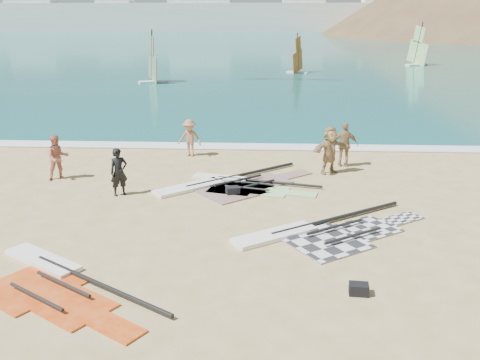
{
  "coord_description": "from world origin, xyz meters",
  "views": [
    {
      "loc": [
        0.05,
        -12.7,
        6.37
      ],
      "look_at": [
        -0.81,
        4.0,
        1.0
      ],
      "focal_mm": 40.0,
      "sensor_mm": 36.0,
      "label": 1
    }
  ],
  "objects_px": {
    "rig_green": "(241,184)",
    "rig_orange": "(226,185)",
    "rig_grey": "(320,232)",
    "gear_bag_far": "(359,289)",
    "rig_red": "(54,281)",
    "beachgoer_mid": "(190,138)",
    "person_wetsuit": "(119,172)",
    "beachgoer_right": "(330,150)",
    "beachgoer_left": "(58,158)",
    "gear_bag_near": "(233,191)",
    "beachgoer_back": "(345,145)"
  },
  "relations": [
    {
      "from": "beachgoer_left",
      "to": "rig_green",
      "type": "bearing_deg",
      "value": -34.34
    },
    {
      "from": "rig_red",
      "to": "beachgoer_left",
      "type": "bearing_deg",
      "value": 143.06
    },
    {
      "from": "rig_orange",
      "to": "beachgoer_mid",
      "type": "height_order",
      "value": "beachgoer_mid"
    },
    {
      "from": "gear_bag_near",
      "to": "beachgoer_back",
      "type": "bearing_deg",
      "value": 41.16
    },
    {
      "from": "gear_bag_near",
      "to": "rig_grey",
      "type": "bearing_deg",
      "value": -50.12
    },
    {
      "from": "beachgoer_right",
      "to": "beachgoer_mid",
      "type": "bearing_deg",
      "value": 128.19
    },
    {
      "from": "rig_green",
      "to": "beachgoer_left",
      "type": "relative_size",
      "value": 2.84
    },
    {
      "from": "rig_orange",
      "to": "beachgoer_left",
      "type": "bearing_deg",
      "value": 135.8
    },
    {
      "from": "beachgoer_back",
      "to": "gear_bag_far",
      "type": "bearing_deg",
      "value": 87.12
    },
    {
      "from": "rig_green",
      "to": "gear_bag_near",
      "type": "relative_size",
      "value": 10.66
    },
    {
      "from": "beachgoer_left",
      "to": "beachgoer_right",
      "type": "relative_size",
      "value": 0.91
    },
    {
      "from": "rig_grey",
      "to": "gear_bag_near",
      "type": "bearing_deg",
      "value": 95.46
    },
    {
      "from": "beachgoer_right",
      "to": "beachgoer_left",
      "type": "bearing_deg",
      "value": 156.72
    },
    {
      "from": "rig_orange",
      "to": "beachgoer_left",
      "type": "height_order",
      "value": "beachgoer_left"
    },
    {
      "from": "rig_green",
      "to": "beachgoer_back",
      "type": "distance_m",
      "value": 5.14
    },
    {
      "from": "rig_orange",
      "to": "gear_bag_near",
      "type": "distance_m",
      "value": 1.02
    },
    {
      "from": "rig_grey",
      "to": "rig_red",
      "type": "height_order",
      "value": "rig_grey"
    },
    {
      "from": "rig_red",
      "to": "beachgoer_mid",
      "type": "distance_m",
      "value": 12.0
    },
    {
      "from": "person_wetsuit",
      "to": "beachgoer_mid",
      "type": "distance_m",
      "value": 5.69
    },
    {
      "from": "gear_bag_far",
      "to": "beachgoer_mid",
      "type": "xyz_separation_m",
      "value": [
        -5.66,
        12.03,
        0.71
      ]
    },
    {
      "from": "rig_green",
      "to": "beachgoer_back",
      "type": "height_order",
      "value": "beachgoer_back"
    },
    {
      "from": "rig_red",
      "to": "beachgoer_left",
      "type": "xyz_separation_m",
      "value": [
        -2.95,
        8.16,
        0.83
      ]
    },
    {
      "from": "rig_grey",
      "to": "rig_orange",
      "type": "height_order",
      "value": "rig_orange"
    },
    {
      "from": "rig_grey",
      "to": "beachgoer_left",
      "type": "bearing_deg",
      "value": 119.01
    },
    {
      "from": "rig_grey",
      "to": "gear_bag_far",
      "type": "height_order",
      "value": "gear_bag_far"
    },
    {
      "from": "gear_bag_far",
      "to": "beachgoer_back",
      "type": "relative_size",
      "value": 0.24
    },
    {
      "from": "rig_green",
      "to": "rig_orange",
      "type": "bearing_deg",
      "value": -154.42
    },
    {
      "from": "beachgoer_left",
      "to": "beachgoer_back",
      "type": "relative_size",
      "value": 0.94
    },
    {
      "from": "beachgoer_right",
      "to": "rig_green",
      "type": "bearing_deg",
      "value": 176.46
    },
    {
      "from": "rig_red",
      "to": "gear_bag_far",
      "type": "bearing_deg",
      "value": 31.81
    },
    {
      "from": "rig_orange",
      "to": "beachgoer_right",
      "type": "bearing_deg",
      "value": -14.59
    },
    {
      "from": "gear_bag_far",
      "to": "beachgoer_left",
      "type": "height_order",
      "value": "beachgoer_left"
    },
    {
      "from": "gear_bag_far",
      "to": "beachgoer_left",
      "type": "bearing_deg",
      "value": 140.96
    },
    {
      "from": "rig_red",
      "to": "gear_bag_near",
      "type": "xyz_separation_m",
      "value": [
        3.93,
        6.68,
        0.1
      ]
    },
    {
      "from": "rig_red",
      "to": "gear_bag_near",
      "type": "bearing_deg",
      "value": 92.68
    },
    {
      "from": "beachgoer_left",
      "to": "rig_grey",
      "type": "bearing_deg",
      "value": -57.73
    },
    {
      "from": "rig_orange",
      "to": "gear_bag_near",
      "type": "bearing_deg",
      "value": -112.08
    },
    {
      "from": "beachgoer_back",
      "to": "beachgoer_right",
      "type": "relative_size",
      "value": 0.97
    },
    {
      "from": "person_wetsuit",
      "to": "beachgoer_right",
      "type": "height_order",
      "value": "beachgoer_right"
    },
    {
      "from": "beachgoer_mid",
      "to": "beachgoer_right",
      "type": "xyz_separation_m",
      "value": [
        5.99,
        -2.31,
        0.13
      ]
    },
    {
      "from": "beachgoer_back",
      "to": "beachgoer_right",
      "type": "distance_m",
      "value": 1.27
    },
    {
      "from": "rig_red",
      "to": "beachgoer_left",
      "type": "height_order",
      "value": "beachgoer_left"
    },
    {
      "from": "rig_red",
      "to": "beachgoer_back",
      "type": "distance_m",
      "value": 13.53
    },
    {
      "from": "beachgoer_left",
      "to": "beachgoer_mid",
      "type": "bearing_deg",
      "value": 7.53
    },
    {
      "from": "rig_grey",
      "to": "gear_bag_far",
      "type": "distance_m",
      "value": 3.53
    },
    {
      "from": "rig_red",
      "to": "gear_bag_far",
      "type": "xyz_separation_m",
      "value": [
        7.33,
        -0.18,
        0.08
      ]
    },
    {
      "from": "beachgoer_right",
      "to": "beachgoer_back",
      "type": "bearing_deg",
      "value": 23.97
    },
    {
      "from": "rig_green",
      "to": "gear_bag_near",
      "type": "xyz_separation_m",
      "value": [
        -0.26,
        -1.08,
        0.1
      ]
    },
    {
      "from": "rig_grey",
      "to": "person_wetsuit",
      "type": "xyz_separation_m",
      "value": [
        -6.83,
        3.13,
        0.81
      ]
    },
    {
      "from": "beachgoer_right",
      "to": "person_wetsuit",
      "type": "bearing_deg",
      "value": 171.08
    }
  ]
}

